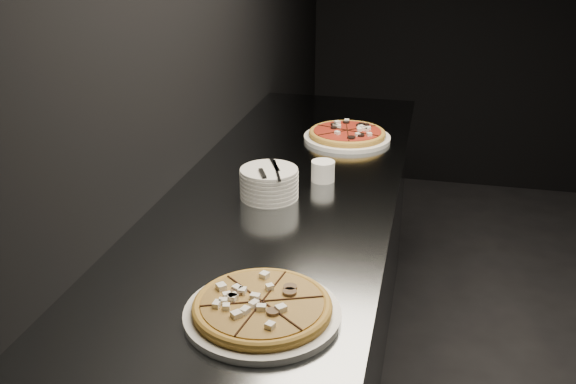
% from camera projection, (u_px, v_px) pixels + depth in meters
% --- Properties ---
extents(wall_left, '(0.02, 5.00, 2.80)m').
position_uv_depth(wall_left, '(171.00, 38.00, 2.02)').
color(wall_left, black).
rests_on(wall_left, floor).
extents(counter, '(0.74, 2.44, 0.92)m').
position_uv_depth(counter, '(285.00, 305.00, 2.32)').
color(counter, slate).
rests_on(counter, floor).
extents(pizza_mushroom, '(0.41, 0.41, 0.04)m').
position_uv_depth(pizza_mushroom, '(262.00, 309.00, 1.44)').
color(pizza_mushroom, white).
rests_on(pizza_mushroom, counter).
extents(pizza_tomato, '(0.40, 0.40, 0.04)m').
position_uv_depth(pizza_tomato, '(347.00, 135.00, 2.59)').
color(pizza_tomato, white).
rests_on(pizza_tomato, counter).
extents(plate_stack, '(0.18, 0.18, 0.10)m').
position_uv_depth(plate_stack, '(269.00, 183.00, 2.05)').
color(plate_stack, white).
rests_on(plate_stack, counter).
extents(cutlery, '(0.07, 0.20, 0.01)m').
position_uv_depth(cutlery, '(270.00, 170.00, 2.02)').
color(cutlery, '#B5B7BC').
rests_on(cutlery, plate_stack).
extents(ramekin, '(0.08, 0.08, 0.07)m').
position_uv_depth(ramekin, '(323.00, 170.00, 2.18)').
color(ramekin, white).
rests_on(ramekin, counter).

